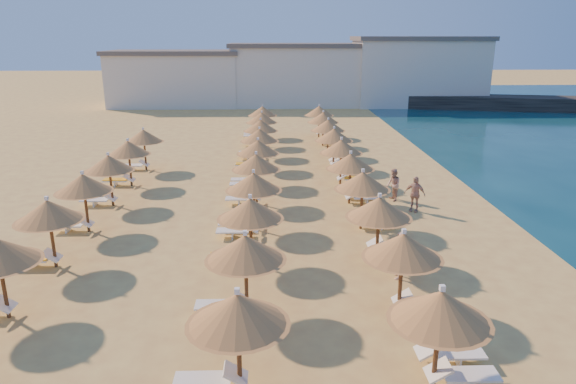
{
  "coord_description": "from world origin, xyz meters",
  "views": [
    {
      "loc": [
        -1.08,
        -18.61,
        8.23
      ],
      "look_at": [
        -0.4,
        4.0,
        1.3
      ],
      "focal_mm": 32.0,
      "sensor_mm": 36.0,
      "label": 1
    }
  ],
  "objects_px": {
    "parasol_row_west": "(255,172)",
    "beachgoer_a": "(399,255)",
    "parasol_row_east": "(356,171)",
    "beachgoer_c": "(415,194)",
    "beachgoer_b": "(393,185)",
    "jetty": "(530,103)"
  },
  "relations": [
    {
      "from": "jetty",
      "to": "parasol_row_west",
      "type": "relative_size",
      "value": 0.72
    },
    {
      "from": "beachgoer_c",
      "to": "parasol_row_west",
      "type": "bearing_deg",
      "value": -144.69
    },
    {
      "from": "parasol_row_west",
      "to": "beachgoer_a",
      "type": "bearing_deg",
      "value": -51.78
    },
    {
      "from": "beachgoer_c",
      "to": "beachgoer_b",
      "type": "bearing_deg",
      "value": 141.67
    },
    {
      "from": "parasol_row_west",
      "to": "beachgoer_b",
      "type": "bearing_deg",
      "value": 17.46
    },
    {
      "from": "parasol_row_west",
      "to": "beachgoer_b",
      "type": "height_order",
      "value": "parasol_row_west"
    },
    {
      "from": "parasol_row_west",
      "to": "jetty",
      "type": "bearing_deg",
      "value": 49.29
    },
    {
      "from": "jetty",
      "to": "beachgoer_b",
      "type": "distance_m",
      "value": 40.46
    },
    {
      "from": "jetty",
      "to": "beachgoer_b",
      "type": "relative_size",
      "value": 17.99
    },
    {
      "from": "parasol_row_east",
      "to": "parasol_row_west",
      "type": "distance_m",
      "value": 4.71
    },
    {
      "from": "beachgoer_a",
      "to": "beachgoer_b",
      "type": "xyz_separation_m",
      "value": [
        1.82,
        8.85,
        -0.03
      ]
    },
    {
      "from": "jetty",
      "to": "beachgoer_b",
      "type": "bearing_deg",
      "value": -112.91
    },
    {
      "from": "jetty",
      "to": "parasol_row_west",
      "type": "distance_m",
      "value": 46.56
    },
    {
      "from": "parasol_row_west",
      "to": "beachgoer_b",
      "type": "relative_size",
      "value": 25.05
    },
    {
      "from": "beachgoer_a",
      "to": "beachgoer_b",
      "type": "bearing_deg",
      "value": -178.96
    },
    {
      "from": "beachgoer_a",
      "to": "beachgoer_b",
      "type": "relative_size",
      "value": 1.03
    },
    {
      "from": "parasol_row_east",
      "to": "beachgoer_a",
      "type": "xyz_separation_m",
      "value": [
        0.52,
        -6.63,
        -1.29
      ]
    },
    {
      "from": "beachgoer_c",
      "to": "beachgoer_a",
      "type": "height_order",
      "value": "beachgoer_c"
    },
    {
      "from": "parasol_row_east",
      "to": "beachgoer_b",
      "type": "relative_size",
      "value": 25.05
    },
    {
      "from": "jetty",
      "to": "beachgoer_c",
      "type": "bearing_deg",
      "value": -110.8
    },
    {
      "from": "jetty",
      "to": "parasol_row_east",
      "type": "height_order",
      "value": "parasol_row_east"
    },
    {
      "from": "parasol_row_east",
      "to": "beachgoer_c",
      "type": "height_order",
      "value": "parasol_row_east"
    }
  ]
}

